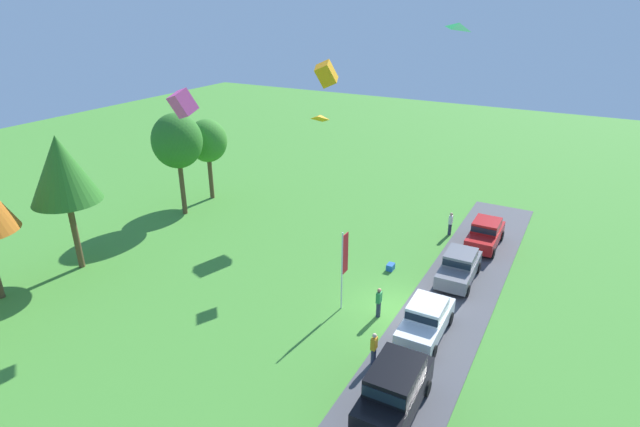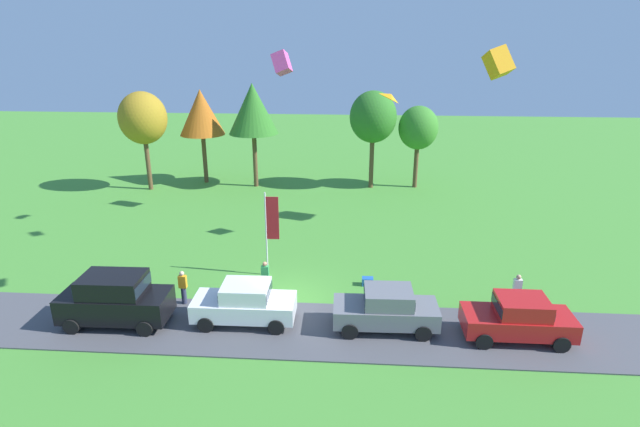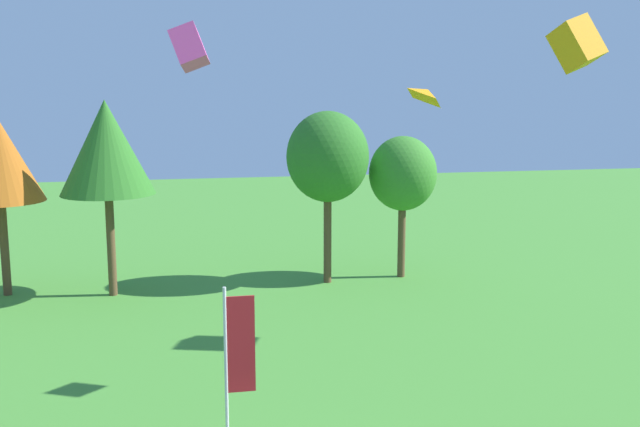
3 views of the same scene
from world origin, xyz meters
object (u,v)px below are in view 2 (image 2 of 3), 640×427
object	(u,v)px
car_sedan_far_end	(386,308)
tree_right_of_center	(253,109)
tree_left_of_center	(418,128)
cooler_box	(368,281)
tree_center_back	(143,118)
tree_far_left	(201,113)
car_sedan_near_entrance	(519,317)
person_watching_sky	(183,288)
tree_lone_near	(373,117)
person_beside_suv	(265,278)
kite_box_near_flag	(282,63)
flag_banner	(270,224)
car_suv_mid_row	(115,298)
kite_box_mid_center	(498,63)
person_on_lawn	(517,291)
kite_diamond_trailing_tail	(391,96)
car_sedan_by_flagpole	(245,302)

from	to	relation	value
car_sedan_far_end	tree_right_of_center	distance (m)	23.81
tree_left_of_center	cooler_box	world-z (taller)	tree_left_of_center
tree_center_back	tree_right_of_center	size ratio (longest dim) A/B	0.94
tree_far_left	tree_right_of_center	size ratio (longest dim) A/B	0.93
car_sedan_far_end	tree_far_left	bearing A→B (deg)	122.74
car_sedan_near_entrance	tree_right_of_center	distance (m)	26.74
person_watching_sky	tree_center_back	world-z (taller)	tree_center_back
tree_far_left	tree_lone_near	xyz separation A→B (m)	(14.09, -0.62, -0.13)
person_beside_suv	tree_center_back	bearing A→B (deg)	126.47
tree_far_left	kite_box_near_flag	size ratio (longest dim) A/B	6.14
person_watching_sky	person_beside_suv	world-z (taller)	same
car_sedan_far_end	flag_banner	bearing A→B (deg)	139.79
car_suv_mid_row	kite_box_mid_center	size ratio (longest dim) A/B	3.01
car_sedan_near_entrance	kite_box_mid_center	distance (m)	16.06
car_suv_mid_row	person_watching_sky	distance (m)	3.01
person_watching_sky	tree_far_left	distance (m)	21.72
person_on_lawn	car_sedan_near_entrance	bearing A→B (deg)	-104.96
kite_box_mid_center	flag_banner	bearing A→B (deg)	-148.02
person_on_lawn	kite_box_near_flag	bearing A→B (deg)	135.20
person_beside_suv	flag_banner	distance (m)	2.86
car_sedan_near_entrance	flag_banner	size ratio (longest dim) A/B	0.97
person_on_lawn	flag_banner	xyz separation A→B (m)	(-11.71, 2.62, 2.00)
person_watching_sky	person_beside_suv	distance (m)	3.84
person_on_lawn	tree_right_of_center	bearing A→B (deg)	129.66
tree_right_of_center	kite_diamond_trailing_tail	size ratio (longest dim) A/B	9.03
person_on_lawn	kite_diamond_trailing_tail	size ratio (longest dim) A/B	1.83
car_suv_mid_row	tree_left_of_center	bearing A→B (deg)	55.57
person_watching_sky	kite_diamond_trailing_tail	bearing A→B (deg)	39.84
kite_box_mid_center	car_suv_mid_row	bearing A→B (deg)	-144.81
person_beside_suv	tree_left_of_center	xyz separation A→B (m)	(9.23, 19.00, 4.03)
kite_box_near_flag	tree_right_of_center	bearing A→B (deg)	116.76
car_suv_mid_row	person_beside_suv	xyz separation A→B (m)	(5.95, 3.14, -0.42)
person_beside_suv	kite_diamond_trailing_tail	bearing A→B (deg)	48.28
person_watching_sky	tree_lone_near	xyz separation A→B (m)	(9.20, 19.93, 4.91)
tree_left_of_center	kite_box_near_flag	bearing A→B (deg)	-143.34
car_suv_mid_row	car_sedan_near_entrance	size ratio (longest dim) A/B	1.05
car_suv_mid_row	person_on_lawn	distance (m)	17.83
car_sedan_far_end	flag_banner	world-z (taller)	flag_banner
tree_lone_near	tree_left_of_center	xyz separation A→B (m)	(3.65, 0.34, -0.88)
tree_lone_near	tree_left_of_center	size ratio (longest dim) A/B	1.18
car_sedan_near_entrance	tree_center_back	xyz separation A→B (m)	(-23.47, 19.97, 4.74)
tree_lone_near	kite_box_near_flag	size ratio (longest dim) A/B	6.18
person_on_lawn	tree_lone_near	bearing A→B (deg)	107.64
cooler_box	kite_box_near_flag	distance (m)	15.51
car_sedan_near_entrance	cooler_box	world-z (taller)	car_sedan_near_entrance
tree_far_left	tree_left_of_center	distance (m)	17.77
tree_lone_near	cooler_box	distance (m)	18.29
car_sedan_by_flagpole	person_beside_suv	world-z (taller)	car_sedan_by_flagpole
car_suv_mid_row	car_sedan_far_end	distance (m)	11.60
person_beside_suv	tree_center_back	size ratio (longest dim) A/B	0.22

